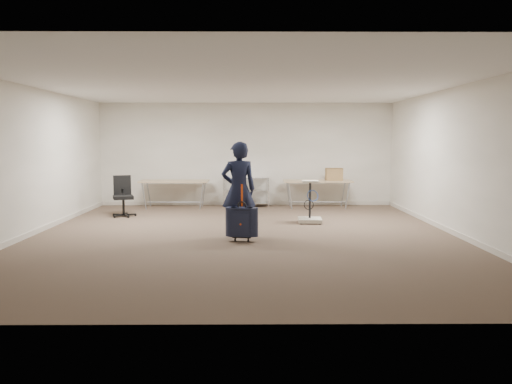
{
  "coord_description": "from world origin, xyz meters",
  "views": [
    {
      "loc": [
        0.16,
        -9.23,
        1.81
      ],
      "look_at": [
        0.24,
        0.3,
        0.8
      ],
      "focal_mm": 35.0,
      "sensor_mm": 36.0,
      "label": 1
    }
  ],
  "objects": [
    {
      "name": "ground",
      "position": [
        0.0,
        0.0,
        0.0
      ],
      "size": [
        9.0,
        9.0,
        0.0
      ],
      "primitive_type": "plane",
      "color": "#4D3B2F",
      "rests_on": "ground"
    },
    {
      "name": "folding_table_left",
      "position": [
        -1.9,
        3.95,
        0.68
      ],
      "size": [
        1.8,
        0.75,
        0.73
      ],
      "color": "tan",
      "rests_on": "ground"
    },
    {
      "name": "folding_table_right",
      "position": [
        1.9,
        3.95,
        0.68
      ],
      "size": [
        1.8,
        0.75,
        0.73
      ],
      "color": "tan",
      "rests_on": "ground"
    },
    {
      "name": "wire_shelf",
      "position": [
        0.0,
        4.2,
        0.44
      ],
      "size": [
        1.22,
        0.47,
        0.8
      ],
      "color": "silver",
      "rests_on": "ground"
    },
    {
      "name": "person",
      "position": [
        -0.09,
        0.01,
        0.89
      ],
      "size": [
        0.72,
        0.54,
        1.77
      ],
      "primitive_type": "imported",
      "rotation": [
        0.0,
        0.0,
        3.34
      ],
      "color": "black",
      "rests_on": "ground"
    },
    {
      "name": "room_shell",
      "position": [
        0.0,
        1.38,
        0.05
      ],
      "size": [
        8.0,
        9.0,
        9.0
      ],
      "color": "beige",
      "rests_on": "ground"
    },
    {
      "name": "office_chair",
      "position": [
        -2.89,
        2.48,
        0.29
      ],
      "size": [
        0.58,
        0.59,
        0.96
      ],
      "color": "black",
      "rests_on": "ground"
    },
    {
      "name": "equipment_cart",
      "position": [
        1.42,
        1.51,
        0.24
      ],
      "size": [
        0.53,
        0.53,
        0.93
      ],
      "color": "beige",
      "rests_on": "ground"
    },
    {
      "name": "suitcase",
      "position": [
        -0.02,
        -0.48,
        0.35
      ],
      "size": [
        0.4,
        0.27,
        1.02
      ],
      "color": "black",
      "rests_on": "ground"
    },
    {
      "name": "cardboard_box",
      "position": [
        2.34,
        3.96,
        0.89
      ],
      "size": [
        0.44,
        0.33,
        0.32
      ],
      "primitive_type": "cube",
      "rotation": [
        0.0,
        0.0,
        -0.01
      ],
      "color": "#A37D4C",
      "rests_on": "folding_table_right"
    }
  ]
}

